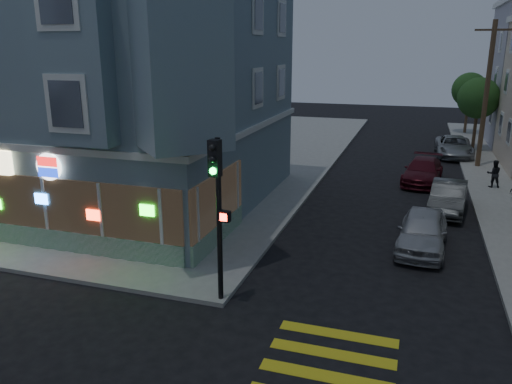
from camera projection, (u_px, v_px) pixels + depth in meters
The scene contains 12 objects.
ground at pixel (98, 326), 13.98m from camera, with size 120.00×120.00×0.00m, color black.
sidewalk_nw at pixel (126, 147), 38.98m from camera, with size 33.00×42.00×0.15m, color gray.
corner_building at pixel (117, 84), 24.18m from camera, with size 14.60×14.60×11.40m.
utility_pole at pixel (486, 93), 31.03m from camera, with size 2.20×0.30×9.00m.
street_tree_near at pixel (479, 98), 36.69m from camera, with size 3.00×3.00×5.30m.
street_tree_far at pixel (469, 90), 44.00m from camera, with size 3.00×3.00×5.30m.
pedestrian_a at pixel (494, 174), 27.16m from camera, with size 0.73×0.57×1.51m, color black.
parked_car_a at pixel (422, 231), 19.09m from camera, with size 1.77×4.39×1.50m, color #A9ABB0.
parked_car_b at pixel (448, 197), 23.51m from camera, with size 1.53×4.38×1.44m, color #363A3B.
parked_car_c at pixel (423, 171), 28.61m from camera, with size 1.96×4.81×1.40m, color #50121C.
parked_car_d at pixel (454, 147), 35.57m from camera, with size 2.41×5.23×1.45m, color #989EA2.
traffic_signal at pixel (218, 194), 14.18m from camera, with size 0.59×0.55×4.95m.
Camera 1 is at (8.05, -10.41, 7.49)m, focal length 35.00 mm.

